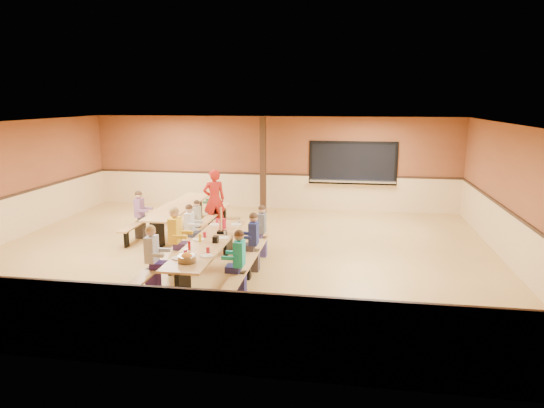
# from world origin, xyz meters

# --- Properties ---
(ground) EXTENTS (12.00, 12.00, 0.00)m
(ground) POSITION_xyz_m (0.00, 0.00, 0.00)
(ground) COLOR #A47B3E
(ground) RESTS_ON ground
(room_envelope) EXTENTS (12.04, 10.04, 3.02)m
(room_envelope) POSITION_xyz_m (0.00, 0.00, 0.69)
(room_envelope) COLOR brown
(room_envelope) RESTS_ON ground
(kitchen_pass_through) EXTENTS (2.78, 0.28, 1.38)m
(kitchen_pass_through) POSITION_xyz_m (2.60, 4.96, 1.49)
(kitchen_pass_through) COLOR black
(kitchen_pass_through) RESTS_ON ground
(structural_post) EXTENTS (0.18, 0.18, 3.00)m
(structural_post) POSITION_xyz_m (-0.20, 4.40, 1.50)
(structural_post) COLOR black
(structural_post) RESTS_ON ground
(cafeteria_table_main) EXTENTS (1.91, 3.70, 0.74)m
(cafeteria_table_main) POSITION_xyz_m (-0.25, -1.56, 0.53)
(cafeteria_table_main) COLOR #BC884A
(cafeteria_table_main) RESTS_ON ground
(cafeteria_table_second) EXTENTS (1.91, 3.70, 0.74)m
(cafeteria_table_second) POSITION_xyz_m (-1.98, 1.62, 0.53)
(cafeteria_table_second) COLOR #BC884A
(cafeteria_table_second) RESTS_ON ground
(seated_child_white_left) EXTENTS (0.39, 0.32, 1.25)m
(seated_child_white_left) POSITION_xyz_m (-1.07, -2.45, 0.63)
(seated_child_white_left) COLOR #BBBBC1
(seated_child_white_left) RESTS_ON ground
(seated_adult_yellow) EXTENTS (0.42, 0.35, 1.32)m
(seated_adult_yellow) POSITION_xyz_m (-1.07, -1.22, 0.66)
(seated_adult_yellow) COLOR yellow
(seated_adult_yellow) RESTS_ON ground
(seated_child_grey_left) EXTENTS (0.35, 0.29, 1.18)m
(seated_child_grey_left) POSITION_xyz_m (-1.07, -0.28, 0.59)
(seated_child_grey_left) COLOR white
(seated_child_grey_left) RESTS_ON ground
(seated_child_teal_right) EXTENTS (0.38, 0.31, 1.22)m
(seated_child_teal_right) POSITION_xyz_m (0.58, -2.40, 0.61)
(seated_child_teal_right) COLOR teal
(seated_child_teal_right) RESTS_ON ground
(seated_child_navy_right) EXTENTS (0.38, 0.31, 1.23)m
(seated_child_navy_right) POSITION_xyz_m (0.58, -1.07, 0.61)
(seated_child_navy_right) COLOR navy
(seated_child_navy_right) RESTS_ON ground
(seated_child_char_right) EXTENTS (0.36, 0.29, 1.18)m
(seated_child_char_right) POSITION_xyz_m (0.58, -0.10, 0.59)
(seated_child_char_right) COLOR #53565F
(seated_child_char_right) RESTS_ON ground
(seated_child_purple_sec) EXTENTS (0.38, 0.31, 1.22)m
(seated_child_purple_sec) POSITION_xyz_m (-2.81, 0.88, 0.61)
(seated_child_purple_sec) COLOR #835179
(seated_child_purple_sec) RESTS_ON ground
(seated_child_green_sec) EXTENTS (0.39, 0.32, 1.24)m
(seated_child_green_sec) POSITION_xyz_m (-1.16, 2.17, 0.62)
(seated_child_green_sec) COLOR #31693A
(seated_child_green_sec) RESTS_ON ground
(seated_child_tan_sec) EXTENTS (0.32, 0.26, 1.11)m
(seated_child_tan_sec) POSITION_xyz_m (-1.16, 0.54, 0.55)
(seated_child_tan_sec) COLOR #A5A286
(seated_child_tan_sec) RESTS_ON ground
(standing_woman) EXTENTS (0.73, 0.64, 1.68)m
(standing_woman) POSITION_xyz_m (-1.14, 2.02, 0.84)
(standing_woman) COLOR #B31D14
(standing_woman) RESTS_ON ground
(punch_pitcher) EXTENTS (0.16, 0.16, 0.22)m
(punch_pitcher) POSITION_xyz_m (-0.22, -0.55, 0.85)
(punch_pitcher) COLOR red
(punch_pitcher) RESTS_ON cafeteria_table_main
(chip_bowl) EXTENTS (0.32, 0.32, 0.15)m
(chip_bowl) POSITION_xyz_m (-0.26, -2.83, 0.81)
(chip_bowl) COLOR orange
(chip_bowl) RESTS_ON cafeteria_table_main
(napkin_dispenser) EXTENTS (0.10, 0.14, 0.13)m
(napkin_dispenser) POSITION_xyz_m (-0.09, -1.60, 0.80)
(napkin_dispenser) COLOR black
(napkin_dispenser) RESTS_ON cafeteria_table_main
(condiment_mustard) EXTENTS (0.06, 0.06, 0.17)m
(condiment_mustard) POSITION_xyz_m (-0.41, -1.61, 0.82)
(condiment_mustard) COLOR yellow
(condiment_mustard) RESTS_ON cafeteria_table_main
(condiment_ketchup) EXTENTS (0.06, 0.06, 0.17)m
(condiment_ketchup) POSITION_xyz_m (-0.45, -2.13, 0.82)
(condiment_ketchup) COLOR #B2140F
(condiment_ketchup) RESTS_ON cafeteria_table_main
(table_paddle) EXTENTS (0.16, 0.16, 0.56)m
(table_paddle) POSITION_xyz_m (-0.15, -0.94, 0.88)
(table_paddle) COLOR black
(table_paddle) RESTS_ON cafeteria_table_main
(place_settings) EXTENTS (0.65, 3.30, 0.11)m
(place_settings) POSITION_xyz_m (-0.25, -1.56, 0.80)
(place_settings) COLOR beige
(place_settings) RESTS_ON cafeteria_table_main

